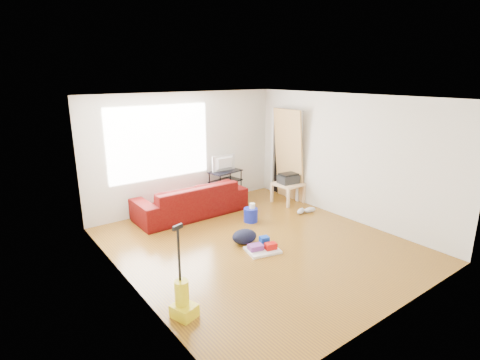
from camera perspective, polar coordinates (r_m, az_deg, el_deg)
room at (r=6.33m, az=2.57°, el=1.18°), size 4.51×5.01×2.51m
sofa at (r=7.98m, az=-7.42°, el=-5.24°), size 2.34×0.91×0.68m
tv_stand at (r=8.61m, az=-2.22°, el=-0.90°), size 0.79×0.54×0.73m
tv at (r=8.47m, az=-2.26°, el=2.56°), size 0.61×0.08×0.35m
side_table at (r=8.60m, az=7.34°, el=-0.92°), size 0.60×0.60×0.47m
printer at (r=8.55m, az=7.38°, el=0.25°), size 0.46×0.37×0.22m
bucket at (r=7.56m, az=1.63°, el=-6.32°), size 0.30×0.30×0.28m
toilet_paper at (r=7.50m, az=1.87°, el=-4.96°), size 0.11×0.11×0.10m
cleaning_tray at (r=6.37m, az=3.47°, el=-10.22°), size 0.61×0.53×0.19m
backpack at (r=6.65m, az=0.67°, el=-9.56°), size 0.48×0.40×0.25m
sneakers at (r=8.10m, az=9.93°, el=-4.60°), size 0.51×0.26×0.11m
vacuum at (r=4.81m, az=-8.69°, el=-17.61°), size 0.32×0.34×1.18m
door_panel at (r=8.98m, az=7.19°, el=-2.81°), size 0.26×0.85×2.11m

